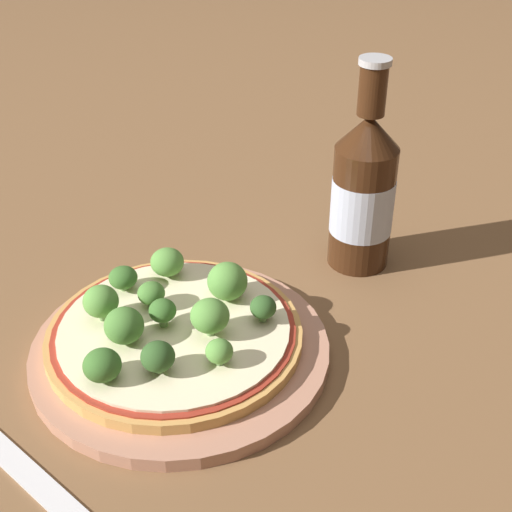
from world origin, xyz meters
name	(u,v)px	position (x,y,z in m)	size (l,w,h in m)	color
ground_plane	(195,342)	(0.00, 0.00, 0.00)	(3.00, 3.00, 0.00)	brown
plate	(177,347)	(-0.02, 0.00, 0.01)	(0.25, 0.25, 0.01)	tan
pizza	(175,333)	(-0.02, 0.01, 0.02)	(0.22, 0.22, 0.01)	tan
broccoli_floret_0	(102,365)	(-0.10, 0.01, 0.04)	(0.03, 0.03, 0.03)	#6B8E51
broccoli_floret_1	(210,316)	(-0.01, -0.02, 0.05)	(0.03, 0.03, 0.03)	#6B8E51
broccoli_floret_2	(167,262)	(0.04, 0.06, 0.04)	(0.03, 0.03, 0.03)	#6B8E51
broccoli_floret_3	(151,293)	(-0.01, 0.04, 0.04)	(0.02, 0.02, 0.02)	#6B8E51
broccoli_floret_4	(263,307)	(0.03, -0.05, 0.04)	(0.02, 0.02, 0.02)	#6B8E51
broccoli_floret_5	(101,301)	(-0.04, 0.07, 0.04)	(0.03, 0.03, 0.03)	#6B8E51
broccoli_floret_6	(219,352)	(-0.03, -0.05, 0.04)	(0.02, 0.02, 0.02)	#6B8E51
broccoli_floret_7	(227,281)	(0.04, -0.01, 0.04)	(0.04, 0.04, 0.04)	#6B8E51
broccoli_floret_8	(163,311)	(-0.02, 0.02, 0.04)	(0.02, 0.02, 0.03)	#6B8E51
broccoli_floret_9	(122,279)	(0.00, 0.08, 0.04)	(0.03, 0.03, 0.02)	#6B8E51
broccoli_floret_10	(158,357)	(-0.07, -0.02, 0.04)	(0.03, 0.03, 0.03)	#6B8E51
broccoli_floret_11	(124,326)	(-0.05, 0.03, 0.04)	(0.03, 0.03, 0.03)	#6B8E51
beer_bottle	(363,191)	(0.20, -0.06, 0.08)	(0.06, 0.06, 0.21)	#381E0F
fork	(57,501)	(-0.19, -0.03, 0.00)	(0.04, 0.19, 0.00)	silver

